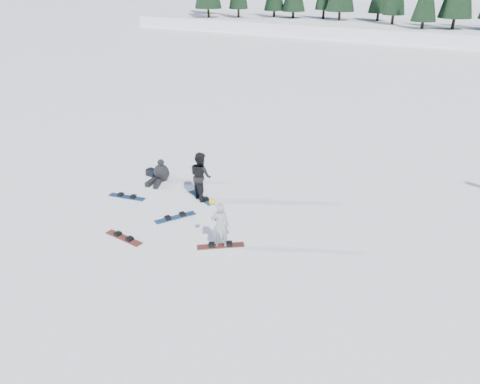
{
  "coord_description": "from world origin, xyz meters",
  "views": [
    {
      "loc": [
        7.8,
        -10.9,
        7.93
      ],
      "look_at": [
        0.53,
        1.5,
        1.1
      ],
      "focal_mm": 35.0,
      "sensor_mm": 36.0,
      "label": 1
    }
  ],
  "objects_px": {
    "snowboarder_woman": "(220,225)",
    "snowboard_loose_b": "(124,238)",
    "seated_rider": "(161,173)",
    "snowboarder_man": "(201,176)",
    "snowboard_loose_c": "(127,197)",
    "gear_bag": "(152,173)",
    "snowboard_loose_a": "(175,217)"
  },
  "relations": [
    {
      "from": "snowboard_loose_b",
      "to": "snowboarder_woman",
      "type": "bearing_deg",
      "value": 26.87
    },
    {
      "from": "snowboarder_man",
      "to": "gear_bag",
      "type": "relative_size",
      "value": 4.15
    },
    {
      "from": "snowboard_loose_b",
      "to": "snowboard_loose_c",
      "type": "bearing_deg",
      "value": 135.96
    },
    {
      "from": "snowboarder_man",
      "to": "snowboard_loose_b",
      "type": "bearing_deg",
      "value": 107.68
    },
    {
      "from": "snowboarder_woman",
      "to": "gear_bag",
      "type": "xyz_separation_m",
      "value": [
        -5.55,
        3.28,
        -0.63
      ]
    },
    {
      "from": "snowboarder_woman",
      "to": "snowboarder_man",
      "type": "relative_size",
      "value": 0.9
    },
    {
      "from": "snowboarder_man",
      "to": "seated_rider",
      "type": "xyz_separation_m",
      "value": [
        -2.35,
        0.45,
        -0.56
      ]
    },
    {
      "from": "snowboarder_woman",
      "to": "snowboard_loose_a",
      "type": "distance_m",
      "value": 2.64
    },
    {
      "from": "snowboarder_woman",
      "to": "seated_rider",
      "type": "xyz_separation_m",
      "value": [
        -4.85,
        3.02,
        -0.41
      ]
    },
    {
      "from": "snowboarder_man",
      "to": "snowboard_loose_c",
      "type": "bearing_deg",
      "value": 54.16
    },
    {
      "from": "snowboarder_woman",
      "to": "seated_rider",
      "type": "relative_size",
      "value": 1.37
    },
    {
      "from": "snowboarder_man",
      "to": "snowboard_loose_a",
      "type": "height_order",
      "value": "snowboarder_man"
    },
    {
      "from": "seated_rider",
      "to": "gear_bag",
      "type": "relative_size",
      "value": 2.71
    },
    {
      "from": "snowboarder_woman",
      "to": "snowboard_loose_b",
      "type": "distance_m",
      "value": 3.31
    },
    {
      "from": "snowboarder_woman",
      "to": "snowboard_loose_c",
      "type": "distance_m",
      "value": 5.21
    },
    {
      "from": "snowboarder_man",
      "to": "snowboard_loose_c",
      "type": "relative_size",
      "value": 1.24
    },
    {
      "from": "snowboarder_man",
      "to": "snowboarder_woman",
      "type": "bearing_deg",
      "value": 159.34
    },
    {
      "from": "seated_rider",
      "to": "snowboarder_man",
      "type": "bearing_deg",
      "value": -28.38
    },
    {
      "from": "snowboarder_man",
      "to": "seated_rider",
      "type": "distance_m",
      "value": 2.46
    },
    {
      "from": "gear_bag",
      "to": "snowboard_loose_b",
      "type": "bearing_deg",
      "value": -60.2
    },
    {
      "from": "snowboarder_woman",
      "to": "seated_rider",
      "type": "bearing_deg",
      "value": -60.93
    },
    {
      "from": "snowboarder_woman",
      "to": "seated_rider",
      "type": "height_order",
      "value": "snowboarder_woman"
    },
    {
      "from": "snowboarder_woman",
      "to": "snowboard_loose_a",
      "type": "height_order",
      "value": "snowboarder_woman"
    },
    {
      "from": "snowboarder_woman",
      "to": "snowboarder_man",
      "type": "height_order",
      "value": "snowboarder_man"
    },
    {
      "from": "seated_rider",
      "to": "snowboard_loose_c",
      "type": "bearing_deg",
      "value": -112.77
    },
    {
      "from": "snowboarder_woman",
      "to": "snowboard_loose_b",
      "type": "height_order",
      "value": "snowboarder_woman"
    },
    {
      "from": "snowboard_loose_a",
      "to": "snowboard_loose_b",
      "type": "bearing_deg",
      "value": -167.08
    },
    {
      "from": "snowboarder_man",
      "to": "seated_rider",
      "type": "relative_size",
      "value": 1.53
    },
    {
      "from": "gear_bag",
      "to": "snowboard_loose_a",
      "type": "bearing_deg",
      "value": -38.42
    },
    {
      "from": "snowboard_loose_a",
      "to": "snowboarder_man",
      "type": "bearing_deg",
      "value": 32.78
    },
    {
      "from": "snowboarder_man",
      "to": "snowboard_loose_c",
      "type": "xyz_separation_m",
      "value": [
        -2.52,
        -1.4,
        -0.92
      ]
    },
    {
      "from": "snowboard_loose_a",
      "to": "snowboard_loose_b",
      "type": "distance_m",
      "value": 2.06
    }
  ]
}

